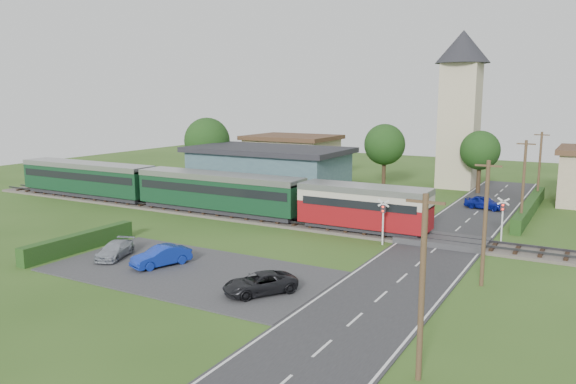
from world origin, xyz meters
The scene contains 31 objects.
ground centered at (0.00, 0.00, 0.00)m, with size 120.00×120.00×0.00m, color #2D4C19.
railway_track centered at (0.00, 2.00, 0.11)m, with size 76.00×3.20×0.49m.
road centered at (10.00, 0.00, 0.03)m, with size 6.00×70.00×0.05m, color #28282B.
car_park centered at (-1.50, -12.00, 0.04)m, with size 17.00×9.00×0.08m, color #333335.
crossing_deck centered at (10.00, 2.00, 0.23)m, with size 6.20×3.40×0.45m, color #333335.
platform centered at (-10.00, 5.20, 0.23)m, with size 30.00×3.00×0.45m, color gray.
equipment_hut centered at (-18.00, 5.20, 1.75)m, with size 2.30×2.30×2.55m.
station_building centered at (-10.00, 10.99, 2.69)m, with size 16.00×9.00×5.30m.
train centered at (-12.78, 2.00, 2.18)m, with size 43.20×2.90×3.40m.
church_tower centered at (5.00, 28.00, 10.23)m, with size 6.00×6.00×17.60m.
house_west centered at (-15.00, 25.00, 2.79)m, with size 10.80×8.80×5.50m.
hedge_carpark centered at (-11.00, -12.00, 0.60)m, with size 0.80×9.00×1.20m, color #193814.
hedge_roadside centered at (14.20, 16.00, 0.60)m, with size 0.80×18.00×1.20m, color #193814.
hedge_station centered at (-10.00, 15.50, 0.65)m, with size 22.00×0.80×1.30m, color #193814.
tree_a centered at (-20.00, 14.00, 5.38)m, with size 5.20×5.20×8.00m.
tree_b centered at (-2.00, 23.00, 5.02)m, with size 4.60×4.60×7.34m.
tree_c centered at (8.00, 25.00, 4.65)m, with size 4.20×4.20×6.78m.
utility_pole_a centered at (14.20, -18.00, 3.63)m, with size 1.40×0.22×7.00m.
utility_pole_b centered at (14.20, -6.00, 3.63)m, with size 1.40×0.22×7.00m.
utility_pole_c centered at (14.20, 10.00, 3.63)m, with size 1.40×0.22×7.00m.
utility_pole_d centered at (14.20, 22.00, 3.63)m, with size 1.40×0.22×7.00m.
crossing_signal_near centered at (6.40, -0.41, 2.14)m, with size 0.84×0.28×3.28m.
crossing_signal_far centered at (13.60, 4.39, 2.14)m, with size 0.84×0.28×3.28m.
streetlamp_west centered at (-22.00, 20.00, 3.04)m, with size 0.30×0.30×5.15m.
streetlamp_east centered at (16.00, 27.00, 3.04)m, with size 0.30×0.30×5.15m.
car_on_road centered at (10.28, 16.19, 0.66)m, with size 1.43×3.56×1.21m, color navy.
car_park_blue centered at (-3.64, -12.07, 0.69)m, with size 1.29×3.69×1.22m, color #112CA5.
car_park_silver centered at (-7.45, -12.20, 0.59)m, with size 1.44×3.53×1.03m, color #989EA8.
car_park_dark centered at (4.26, -13.25, 0.63)m, with size 1.82×3.95×1.10m, color black.
pedestrian_near centered at (-3.40, 5.12, 1.40)m, with size 0.69×0.45×1.90m, color gray.
pedestrian_far centered at (-15.99, 4.91, 1.27)m, with size 0.79×0.62×1.63m, color gray.
Camera 1 is at (19.49, -37.21, 10.36)m, focal length 35.00 mm.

